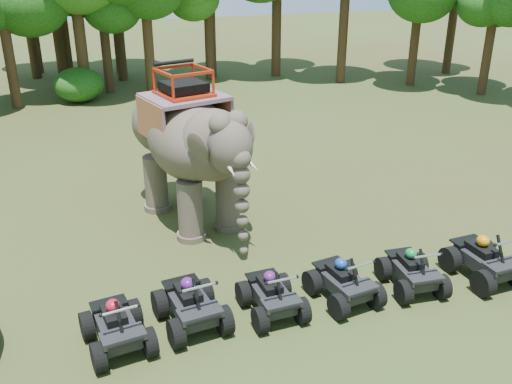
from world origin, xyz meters
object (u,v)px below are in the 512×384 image
(atv_5, at_px, (486,254))
(atv_0, at_px, (116,320))
(atv_2, at_px, (272,290))
(elephant, at_px, (188,146))
(atv_3, at_px, (344,277))
(atv_1, at_px, (191,298))
(atv_4, at_px, (413,266))

(atv_5, bearing_deg, atv_0, 175.57)
(atv_2, bearing_deg, atv_5, -5.41)
(elephant, height_order, atv_5, elephant)
(atv_2, distance_m, atv_3, 1.77)
(atv_1, xyz_separation_m, atv_3, (3.60, -0.17, -0.04))
(elephant, xyz_separation_m, atv_4, (4.29, -5.48, -1.72))
(atv_3, bearing_deg, atv_2, 170.49)
(atv_0, height_order, atv_4, atv_0)
(atv_0, bearing_deg, elephant, 54.89)
(atv_5, bearing_deg, atv_4, 171.60)
(atv_0, distance_m, atv_4, 7.03)
(atv_1, bearing_deg, atv_5, -10.42)
(atv_2, relative_size, atv_4, 1.00)
(atv_0, bearing_deg, atv_3, -7.67)
(atv_4, bearing_deg, atv_1, -178.55)
(atv_2, bearing_deg, atv_0, 178.89)
(elephant, distance_m, atv_2, 5.72)
(atv_2, bearing_deg, atv_1, 172.35)
(atv_5, bearing_deg, atv_1, 173.37)
(atv_2, relative_size, atv_5, 0.90)
(atv_4, xyz_separation_m, atv_5, (1.96, -0.16, 0.07))
(atv_4, bearing_deg, atv_5, -0.97)
(elephant, distance_m, atv_1, 5.63)
(elephant, bearing_deg, atv_1, -117.31)
(atv_0, xyz_separation_m, atv_5, (9.00, -0.12, 0.05))
(atv_0, distance_m, atv_3, 5.22)
(atv_3, height_order, atv_4, atv_3)
(atv_0, relative_size, atv_3, 1.01)
(elephant, height_order, atv_0, elephant)
(elephant, height_order, atv_3, elephant)
(atv_0, relative_size, atv_5, 0.93)
(atv_0, bearing_deg, atv_1, 0.50)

